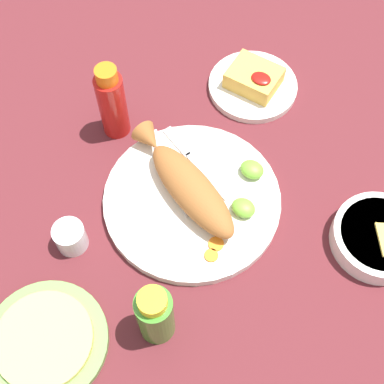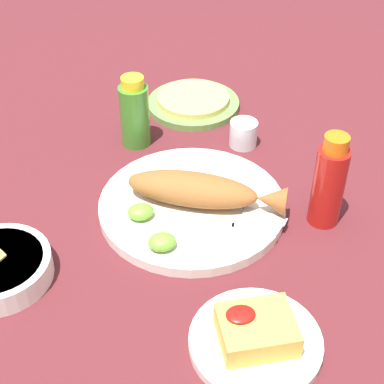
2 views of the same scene
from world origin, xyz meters
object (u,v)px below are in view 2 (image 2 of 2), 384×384
object	(u,v)px
fork_near	(239,208)
salt_cup	(243,135)
hot_sauce_bottle_green	(135,113)
tortilla_plate	(193,104)
fried_fish	(201,190)
side_plate_fries	(255,342)
fork_far	(226,225)
main_plate	(192,206)
hot_sauce_bottle_red	(329,183)

from	to	relation	value
fork_near	salt_cup	bearing A→B (deg)	109.92
hot_sauce_bottle_green	tortilla_plate	xyz separation A→B (m)	(-0.13, -0.11, -0.06)
hot_sauce_bottle_green	tortilla_plate	world-z (taller)	hot_sauce_bottle_green
fried_fish	side_plate_fries	size ratio (longest dim) A/B	1.50
hot_sauce_bottle_green	salt_cup	size ratio (longest dim) A/B	2.65
fork_near	fork_far	bearing A→B (deg)	-93.84
main_plate	fried_fish	bearing A→B (deg)	157.23
main_plate	fork_far	bearing A→B (deg)	120.96
fried_fish	tortilla_plate	bearing A→B (deg)	-75.76
fork_near	fork_far	size ratio (longest dim) A/B	0.89
tortilla_plate	main_plate	bearing A→B (deg)	78.88
hot_sauce_bottle_red	salt_cup	bearing A→B (deg)	-72.46
fork_near	hot_sauce_bottle_red	world-z (taller)	hot_sauce_bottle_red
hot_sauce_bottle_green	salt_cup	xyz separation A→B (m)	(-0.20, 0.04, -0.04)
tortilla_plate	salt_cup	bearing A→B (deg)	113.59
main_plate	fork_far	size ratio (longest dim) A/B	1.73
fork_far	hot_sauce_bottle_red	xyz separation A→B (m)	(-0.16, -0.01, 0.06)
main_plate	fried_fish	world-z (taller)	fried_fish
side_plate_fries	salt_cup	bearing A→B (deg)	-102.49
tortilla_plate	side_plate_fries	bearing A→B (deg)	86.90
main_plate	salt_cup	bearing A→B (deg)	-127.58
main_plate	hot_sauce_bottle_red	size ratio (longest dim) A/B	1.90
fork_far	hot_sauce_bottle_red	world-z (taller)	hot_sauce_bottle_red
side_plate_fries	fork_far	bearing A→B (deg)	-92.76
main_plate	fork_far	xyz separation A→B (m)	(-0.04, 0.07, 0.01)
hot_sauce_bottle_red	hot_sauce_bottle_green	bearing A→B (deg)	-45.51
main_plate	salt_cup	xyz separation A→B (m)	(-0.13, -0.17, 0.01)
salt_cup	tortilla_plate	xyz separation A→B (m)	(0.07, -0.15, -0.01)
hot_sauce_bottle_green	side_plate_fries	bearing A→B (deg)	101.27
main_plate	salt_cup	world-z (taller)	salt_cup
main_plate	hot_sauce_bottle_green	size ratio (longest dim) A/B	2.20
hot_sauce_bottle_red	side_plate_fries	size ratio (longest dim) A/B	0.93
fried_fish	tortilla_plate	xyz separation A→B (m)	(-0.05, -0.33, -0.04)
fried_fish	fork_near	size ratio (longest dim) A/B	1.65
main_plate	fork_near	size ratio (longest dim) A/B	1.94
side_plate_fries	tortilla_plate	xyz separation A→B (m)	(-0.03, -0.60, 0.00)
fried_fish	hot_sauce_bottle_green	size ratio (longest dim) A/B	1.87
fried_fish	tortilla_plate	world-z (taller)	fried_fish
fried_fish	tortilla_plate	distance (m)	0.33
side_plate_fries	main_plate	bearing A→B (deg)	-83.75
fork_far	fork_near	bearing A→B (deg)	71.85
hot_sauce_bottle_red	side_plate_fries	bearing A→B (deg)	51.56
fried_fish	salt_cup	world-z (taller)	fried_fish
fork_near	tortilla_plate	distance (m)	0.35
main_plate	tortilla_plate	xyz separation A→B (m)	(-0.06, -0.32, -0.00)
fork_far	hot_sauce_bottle_green	bearing A→B (deg)	133.09
main_plate	fork_near	world-z (taller)	fork_near
tortilla_plate	fork_far	bearing A→B (deg)	86.71
fork_near	hot_sauce_bottle_green	xyz separation A→B (m)	(0.14, -0.25, 0.05)
fork_far	tortilla_plate	bearing A→B (deg)	108.71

